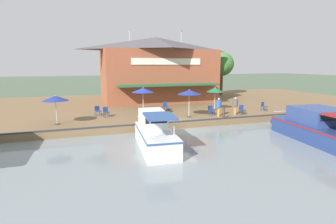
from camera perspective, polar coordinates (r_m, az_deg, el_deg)
ground_plane at (r=20.71m, az=2.29°, el=-3.93°), size 220.00×220.00×0.00m
quay_deck at (r=30.99m, az=-4.83°, el=1.37°), size 22.00×56.00×0.60m
quay_edge_fender at (r=20.65m, az=2.21°, el=-2.11°), size 0.20×50.40×0.10m
waterfront_restaurant at (r=33.60m, az=-2.54°, el=9.41°), size 10.85×13.96×8.82m
patio_umbrella_back_row at (r=22.70m, az=-5.47°, el=4.75°), size 1.92×1.92×2.55m
patio_umbrella_near_quay_edge at (r=26.42m, az=10.21°, el=4.77°), size 1.72×1.72×2.27m
patio_umbrella_mid_patio_right at (r=21.31m, az=-23.32°, el=2.75°), size 1.90×1.90×2.24m
patio_umbrella_by_entrance at (r=22.37m, az=4.64°, el=4.33°), size 2.05×2.05×2.41m
cafe_chair_under_first_umbrella at (r=27.47m, az=20.09°, el=1.27°), size 0.55×0.55×0.85m
cafe_chair_mid_patio at (r=25.97m, az=-0.58°, el=1.41°), size 0.45×0.45×0.85m
cafe_chair_facing_river at (r=23.88m, az=9.36°, el=0.49°), size 0.45×0.45×0.85m
cafe_chair_back_row_seat at (r=24.10m, az=-15.08°, el=0.36°), size 0.56×0.56×0.85m
cafe_chair_beside_entrance at (r=23.36m, az=-13.36°, el=0.13°), size 0.53×0.53×0.85m
cafe_chair_far_corner_seat at (r=24.67m, az=15.80°, el=0.55°), size 0.45×0.45×0.85m
person_mid_patio at (r=23.31m, az=11.00°, el=1.56°), size 0.46×0.46×1.64m
person_at_quay_edge at (r=24.40m, az=14.44°, el=1.72°), size 0.45×0.45×1.59m
motorboat_fourth_along at (r=20.46m, az=30.54°, el=-3.12°), size 9.85×4.46×2.12m
motorboat_second_along at (r=16.33m, az=-3.16°, el=-4.50°), size 6.29×2.29×2.30m
mooring_post at (r=22.57m, az=12.03°, el=-0.20°), size 0.22×0.22×0.91m
tree_behind_restaurant at (r=39.57m, az=11.64°, el=10.01°), size 3.59×3.42×6.26m
tree_upstream_bank at (r=38.91m, az=4.28°, el=9.96°), size 5.08×4.84×6.83m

